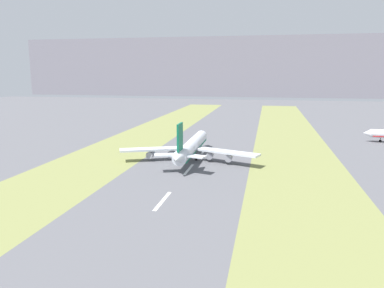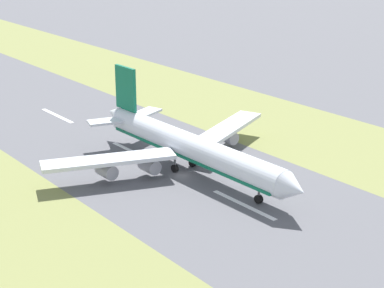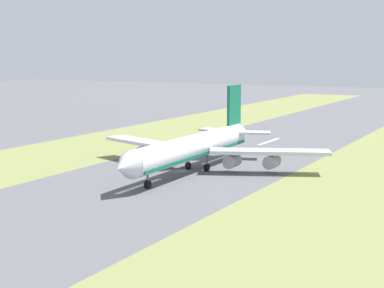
% 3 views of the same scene
% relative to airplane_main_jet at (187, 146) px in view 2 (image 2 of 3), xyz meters
% --- Properties ---
extents(ground_plane, '(800.00, 800.00, 0.00)m').
position_rel_airplane_main_jet_xyz_m(ground_plane, '(2.62, 1.72, -6.02)').
color(ground_plane, '#56565B').
extents(grass_median_west, '(40.00, 600.00, 0.01)m').
position_rel_airplane_main_jet_xyz_m(grass_median_west, '(-42.38, 1.72, -6.02)').
color(grass_median_west, olive).
rests_on(grass_median_west, ground).
extents(centreline_dash_near, '(1.20, 18.00, 0.01)m').
position_rel_airplane_main_jet_xyz_m(centreline_dash_near, '(2.62, -58.09, -6.01)').
color(centreline_dash_near, silver).
rests_on(centreline_dash_near, ground).
extents(centreline_dash_mid, '(1.20, 18.00, 0.01)m').
position_rel_airplane_main_jet_xyz_m(centreline_dash_mid, '(2.62, -18.09, -6.01)').
color(centreline_dash_mid, silver).
rests_on(centreline_dash_mid, ground).
extents(centreline_dash_far, '(1.20, 18.00, 0.01)m').
position_rel_airplane_main_jet_xyz_m(centreline_dash_far, '(2.62, 21.91, -6.01)').
color(centreline_dash_far, silver).
rests_on(centreline_dash_far, ground).
extents(airplane_main_jet, '(64.13, 67.07, 20.20)m').
position_rel_airplane_main_jet_xyz_m(airplane_main_jet, '(0.00, 0.00, 0.00)').
color(airplane_main_jet, silver).
rests_on(airplane_main_jet, ground).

